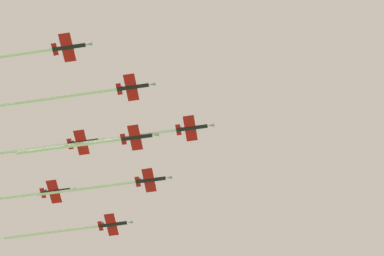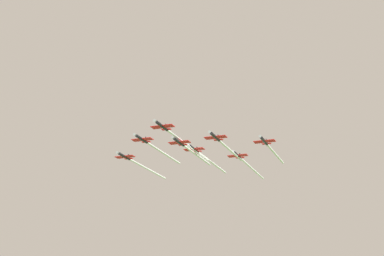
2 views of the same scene
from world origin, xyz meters
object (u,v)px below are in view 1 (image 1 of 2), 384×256
Objects in this scene: jet_starboard_inner at (94,93)px; jet_lead at (139,135)px; jet_center_rear at (23,54)px; jet_port_inner at (120,184)px; jet_port_trail at (41,148)px; jet_starboard_outer at (83,228)px; jet_starboard_trail at (12,197)px; jet_port_outer at (103,142)px.

jet_lead is at bearing 144.68° from jet_starboard_inner.
jet_starboard_inner is at bearing -35.32° from jet_lead.
jet_port_inner is at bearing 157.75° from jet_center_rear.
jet_center_rear is at bearing 5.52° from jet_port_trail.
jet_starboard_outer is 29.24m from jet_port_trail.
jet_port_trail is 18.88m from jet_starboard_trail.
jet_port_inner is at bearing 45.02° from jet_starboard_outer.
jet_port_outer is (13.04, -5.90, -2.22)m from jet_starboard_inner.
jet_starboard_inner is at bearing 52.45° from jet_port_trail.
jet_starboard_outer is (18.99, 7.02, 1.03)m from jet_port_inner.
jet_lead is 10.31m from jet_port_outer.
jet_center_rear is at bearing 19.32° from jet_starboard_trail.
jet_port_outer is at bearing 23.62° from jet_starboard_outer.
jet_starboard_trail is (38.91, 16.09, -1.62)m from jet_starboard_inner.
jet_port_inner is 20.27m from jet_starboard_outer.
jet_port_inner is at bearing 125.14° from jet_port_trail.
jet_port_inner is 28.75m from jet_starboard_inner.
jet_port_inner is 0.98× the size of jet_port_outer.
jet_port_inner is at bearing 176.57° from jet_starboard_inner.
jet_starboard_inner is 23.49m from jet_port_trail.
jet_starboard_inner is at bearing -3.43° from jet_port_inner.
jet_port_inner reaches higher than jet_port_outer.
jet_lead reaches higher than jet_starboard_outer.
jet_port_outer is 18.59m from jet_port_trail.
jet_starboard_inner is 42.14m from jet_starboard_trail.
jet_port_inner is 0.84× the size of jet_port_trail.
jet_center_rear is (-50.63, 26.88, -0.51)m from jet_starboard_outer.
jet_lead is 1.31× the size of jet_port_outer.
jet_lead is 1.12× the size of jet_center_rear.
jet_port_trail is at bearing -54.86° from jet_port_inner.
jet_port_inner is 24.91m from jet_port_trail.
jet_starboard_trail is at bearing -51.96° from jet_starboard_outer.
jet_starboard_outer is at bearing -163.63° from jet_starboard_inner.
jet_port_outer is at bearing 151.17° from jet_center_rear.
jet_starboard_trail is (-5.35, 22.60, -0.46)m from jet_starboard_outer.
jet_starboard_trail is (30.16, 31.29, -0.65)m from jet_lead.
jet_starboard_inner is 14.48m from jet_port_outer.
jet_center_rear is (-6.37, 20.38, -1.68)m from jet_starboard_inner.
jet_port_trail is (12.03, 26.12, 0.34)m from jet_lead.
jet_lead reaches higher than jet_starboard_trail.
jet_lead is 1.09× the size of jet_starboard_trail.
jet_lead is at bearing 137.76° from jet_center_rear.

